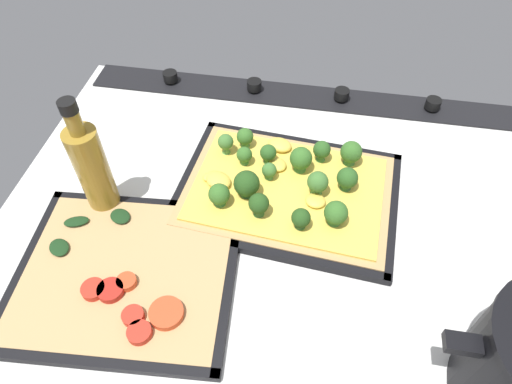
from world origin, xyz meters
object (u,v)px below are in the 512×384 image
Objects in this scene: broccoli_pizza at (286,184)px; veggie_pizza_back at (125,274)px; baking_tray_front at (287,194)px; baking_tray_back at (127,274)px; oil_bottle at (93,169)px.

veggie_pizza_back is at bearing 43.92° from broccoli_pizza.
broccoli_pizza is 1.15× the size of veggie_pizza_back.
baking_tray_front is 1.14× the size of baking_tray_back.
oil_bottle is at bearing 13.94° from baking_tray_front.
baking_tray_back is at bearing 42.35° from baking_tray_front.
baking_tray_front and baking_tray_back have the same top height.
broccoli_pizza is (0.23, -0.32, 1.81)cm from baking_tray_front.
baking_tray_back is (19.58, 18.37, -1.81)cm from broccoli_pizza.
baking_tray_front is 1.08× the size of broccoli_pizza.
broccoli_pizza reaches higher than baking_tray_back.
broccoli_pizza is 1.05× the size of baking_tray_back.
baking_tray_front is at bearing 126.05° from broccoli_pizza.
oil_bottle is at bearing -57.21° from veggie_pizza_back.
veggie_pizza_back is at bearing 109.29° from baking_tray_back.
oil_bottle reaches higher than veggie_pizza_back.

